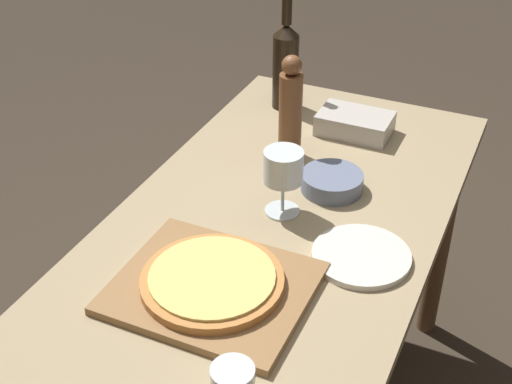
% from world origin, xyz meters
% --- Properties ---
extents(dining_table, '(0.70, 1.37, 0.77)m').
position_xyz_m(dining_table, '(0.00, 0.00, 0.65)').
color(dining_table, '#9E8966').
rests_on(dining_table, ground_plane).
extents(cutting_board, '(0.37, 0.31, 0.02)m').
position_xyz_m(cutting_board, '(-0.02, -0.26, 0.77)').
color(cutting_board, olive).
rests_on(cutting_board, dining_table).
extents(pizza, '(0.28, 0.28, 0.02)m').
position_xyz_m(pizza, '(-0.02, -0.26, 0.80)').
color(pizza, '#BC7A3D').
rests_on(pizza, cutting_board).
extents(wine_bottle, '(0.07, 0.07, 0.32)m').
position_xyz_m(wine_bottle, '(-0.20, 0.53, 0.90)').
color(wine_bottle, black).
rests_on(wine_bottle, dining_table).
extents(pepper_mill, '(0.06, 0.06, 0.27)m').
position_xyz_m(pepper_mill, '(-0.08, 0.28, 0.90)').
color(pepper_mill, brown).
rests_on(pepper_mill, dining_table).
extents(wine_glass, '(0.09, 0.09, 0.16)m').
position_xyz_m(wine_glass, '(0.00, 0.04, 0.88)').
color(wine_glass, silver).
rests_on(wine_glass, dining_table).
extents(small_bowl, '(0.15, 0.15, 0.04)m').
position_xyz_m(small_bowl, '(0.07, 0.17, 0.79)').
color(small_bowl, slate).
rests_on(small_bowl, dining_table).
extents(dinner_plate, '(0.21, 0.21, 0.01)m').
position_xyz_m(dinner_plate, '(0.21, -0.05, 0.77)').
color(dinner_plate, silver).
rests_on(dinner_plate, dining_table).
extents(food_container, '(0.19, 0.12, 0.06)m').
position_xyz_m(food_container, '(0.04, 0.46, 0.79)').
color(food_container, '#BCB7AD').
rests_on(food_container, dining_table).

